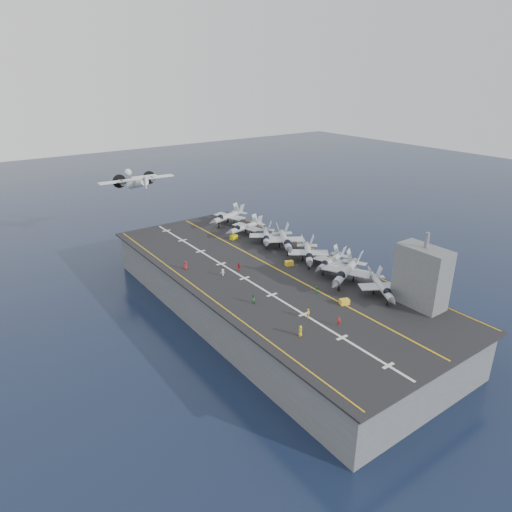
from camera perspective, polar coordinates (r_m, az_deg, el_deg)
ground at (r=109.55m, az=1.23°, el=-6.95°), size 500.00×500.00×0.00m
hull at (r=107.20m, az=1.25°, el=-4.62°), size 36.00×90.00×10.00m
flight_deck at (r=104.96m, az=1.27°, el=-2.09°), size 38.00×92.00×0.40m
foul_line at (r=106.55m, az=2.57°, el=-1.59°), size 0.35×90.00×0.02m
landing_centerline at (r=101.70m, az=-1.43°, el=-2.78°), size 0.50×90.00×0.02m
deck_edge_port at (r=96.57m, az=-6.85°, el=-4.37°), size 0.25×90.00×0.02m
deck_edge_stbd at (r=116.07m, az=8.60°, el=0.23°), size 0.25×90.00×0.02m
island_superstructure at (r=93.19m, az=20.10°, el=-1.60°), size 5.00×10.00×15.00m
fighter_jet_1 at (r=96.01m, az=15.46°, el=-3.74°), size 14.17×15.73×4.55m
fighter_jet_2 at (r=100.37m, az=11.20°, el=-1.87°), size 18.87×16.44×5.50m
fighter_jet_3 at (r=106.38m, az=9.30°, el=-0.61°), size 14.99×12.31×4.48m
fighter_jet_4 at (r=109.64m, az=6.56°, el=0.40°), size 16.60×17.37×5.04m
fighter_jet_5 at (r=117.19m, az=3.69°, el=2.03°), size 16.47×18.29×5.29m
fighter_jet_6 at (r=120.98m, az=1.27°, el=2.56°), size 15.03×15.94×4.61m
fighter_jet_7 at (r=127.90m, az=-1.37°, el=3.68°), size 14.95×11.36×4.69m
fighter_jet_8 at (r=136.94m, az=-3.57°, el=5.01°), size 17.20×14.03×5.16m
tow_cart_a at (r=92.17m, az=11.00°, el=-5.64°), size 2.12×1.72×1.10m
tow_cart_b at (r=108.33m, az=4.18°, el=-0.90°), size 2.16×1.74×1.13m
tow_cart_c at (r=125.02m, az=-2.79°, el=2.36°), size 2.19×1.70×1.16m
crew_0 at (r=80.55m, az=5.58°, el=-9.30°), size 1.28×1.45×2.02m
crew_1 at (r=86.05m, az=6.55°, el=-7.15°), size 1.36×1.08×1.98m
crew_2 at (r=90.75m, az=-0.37°, el=-5.40°), size 1.14×0.79×1.82m
crew_3 at (r=102.84m, az=-4.16°, el=-2.05°), size 1.15×0.96×1.64m
crew_4 at (r=105.07m, az=-2.14°, el=-1.34°), size 1.32×0.97×2.04m
crew_5 at (r=107.17m, az=-8.78°, el=-1.15°), size 1.39×1.28×1.93m
crew_6 at (r=84.43m, az=10.32°, el=-8.05°), size 1.32×1.32×1.87m
crew_7 at (r=95.10m, az=7.50°, el=-4.26°), size 1.27×1.11×1.77m
transport_plane at (r=144.57m, az=-14.60°, el=8.74°), size 23.72×16.87×5.41m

